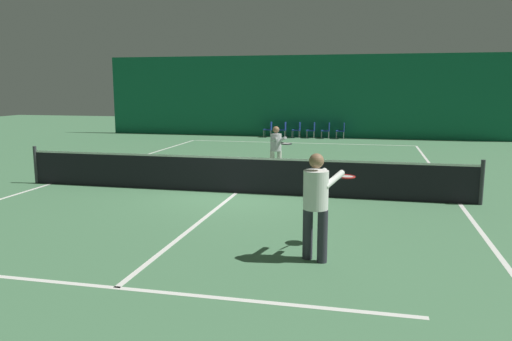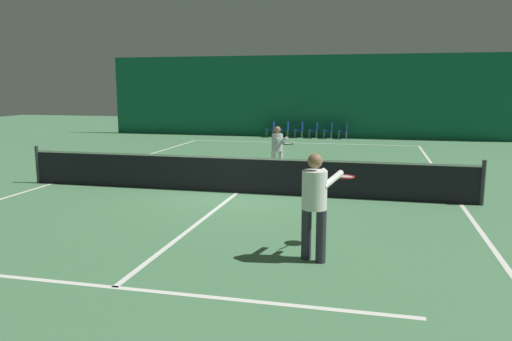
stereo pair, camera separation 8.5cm
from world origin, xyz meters
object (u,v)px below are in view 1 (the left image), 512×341
courtside_chair_0 (269,128)px  courtside_chair_1 (283,129)px  player_far (276,147)px  courtside_chair_4 (327,129)px  player_near (317,199)px  courtside_chair_3 (312,129)px  courtside_chair_5 (342,130)px  tennis_net (236,174)px  courtside_chair_2 (298,129)px

courtside_chair_0 → courtside_chair_1: size_ratio=1.00×
player_far → courtside_chair_4: bearing=147.1°
player_near → courtside_chair_3: bearing=31.0°
player_far → courtside_chair_5: size_ratio=1.81×
tennis_net → courtside_chair_1: 14.40m
player_far → courtside_chair_1: player_far is taller
courtside_chair_3 → courtside_chair_4: bearing=90.0°
courtside_chair_0 → tennis_net: bearing=8.0°
courtside_chair_1 → courtside_chair_5: 3.14m
player_near → courtside_chair_2: (-3.02, 18.98, -0.52)m
courtside_chair_2 → courtside_chair_3: bearing=90.0°
courtside_chair_0 → courtside_chair_5: 3.92m
tennis_net → courtside_chair_5: size_ratio=14.29×
tennis_net → courtside_chair_2: bearing=91.8°
courtside_chair_0 → courtside_chair_3: bearing=90.0°
tennis_net → courtside_chair_5: (1.90, 14.35, -0.03)m
courtside_chair_1 → player_near: bearing=11.3°
courtside_chair_0 → courtside_chair_3: (2.35, 0.00, 0.00)m
player_far → tennis_net: bearing=-39.5°
player_far → courtside_chair_2: 11.43m
courtside_chair_1 → tennis_net: bearing=4.9°
courtside_chair_0 → courtside_chair_3: size_ratio=1.00×
courtside_chair_2 → courtside_chair_3: same height
courtside_chair_1 → courtside_chair_2: (0.78, 0.00, 0.00)m
player_far → courtside_chair_3: (-0.17, 11.38, -0.40)m
player_near → courtside_chair_2: size_ratio=2.06×
courtside_chair_0 → courtside_chair_2: size_ratio=1.00×
player_far → courtside_chair_5: bearing=143.2°
courtside_chair_1 → courtside_chair_2: 0.78m
player_near → tennis_net: bearing=53.3°
tennis_net → player_near: (2.57, -4.64, 0.50)m
courtside_chair_3 → courtside_chair_5: size_ratio=1.00×
tennis_net → player_near: 5.33m
courtside_chair_3 → courtside_chair_2: bearing=-90.0°
player_near → courtside_chair_1: 19.37m
courtside_chair_2 → tennis_net: bearing=1.8°
courtside_chair_2 → courtside_chair_0: bearing=-90.0°
courtside_chair_1 → courtside_chair_4: bearing=90.0°
player_near → courtside_chair_1: bearing=35.6°
tennis_net → courtside_chair_2: size_ratio=14.29×
tennis_net → courtside_chair_0: size_ratio=14.29×
tennis_net → player_near: size_ratio=6.93×
player_near → courtside_chair_4: bearing=28.6°
courtside_chair_0 → courtside_chair_1: 0.78m
player_far → courtside_chair_4: (0.61, 11.38, -0.40)m
courtside_chair_2 → courtside_chair_1: bearing=-90.0°
courtside_chair_1 → courtside_chair_5: (3.14, 0.00, 0.00)m
courtside_chair_2 → courtside_chair_5: (2.35, 0.00, 0.00)m
player_far → courtside_chair_5: (1.40, 11.38, -0.40)m
courtside_chair_2 → courtside_chair_4: bearing=90.0°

